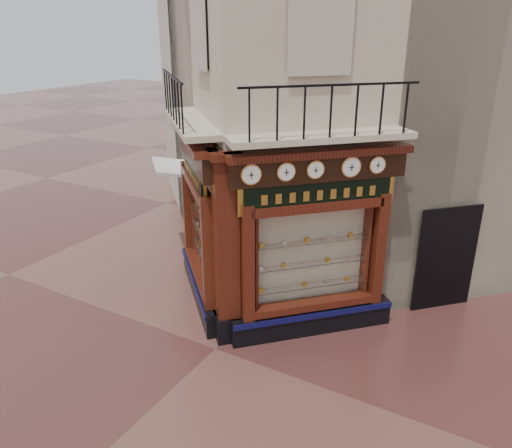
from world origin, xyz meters
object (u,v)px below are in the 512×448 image
Objects in this scene: clock_d at (351,167)px; signboard_left at (194,173)px; clock_e at (377,165)px; clock_b at (286,172)px; corner_pilaster at (226,253)px; awning at (179,255)px; signboard_right at (319,194)px; clock_a at (251,175)px; clock_c at (315,170)px.

signboard_left is (-3.41, -0.33, -0.52)m from clock_d.
clock_b is at bearing 180.00° from clock_e.
clock_b is 1.83m from clock_e.
awning is at bearing 96.64° from corner_pilaster.
corner_pilaster is 1.74× the size of signboard_right.
signboard_right is (0.88, 1.04, -0.52)m from clock_a.
awning is at bearing 120.95° from clock_d.
corner_pilaster reaches higher than signboard_left.
clock_d is (1.95, 1.35, 1.67)m from corner_pilaster.
signboard_left is at bearing -175.88° from awning.
clock_b is 0.57m from clock_c.
clock_d is 0.24× the size of awning.
corner_pilaster is 2.90m from clock_d.
signboard_left reaches higher than awning.
corner_pilaster reaches higher than signboard_right.
clock_d is at bearing -10.76° from signboard_right.
corner_pilaster is 2.12m from signboard_left.
clock_e is 0.20× the size of awning.
awning is (-3.39, 2.68, -1.95)m from corner_pilaster.
corner_pilaster is 11.74× the size of clock_e.
clock_a is at bearing -180.00° from clock_b.
clock_b is 0.88m from signboard_right.
signboard_left is at bearing 108.04° from clock_a.
clock_a is 1.09× the size of clock_b.
clock_c is 1.04× the size of clock_e.
clock_d is 0.21× the size of signboard_left.
clock_d is at bearing 0.00° from clock_c.
clock_c is at bearing -140.28° from signboard_right.
clock_e is at bearing 0.00° from clock_a.
signboard_right is (4.85, -1.67, 3.10)m from awning.
signboard_right reaches higher than awning.
signboard_left is at bearing 100.25° from corner_pilaster.
clock_c reaches higher than signboard_right.
clock_b is 6.15m from awning.
clock_c is 0.87× the size of clock_d.
awning is 4.02m from signboard_left.
corner_pilaster is at bearing 169.62° from clock_d.
corner_pilaster is 9.86× the size of clock_d.
clock_a is 1.14× the size of clock_e.
clock_b is at bearing -161.84° from awning.
awning is at bearing 116.00° from signboard_right.
corner_pilaster is 2.12m from signboard_right.
corner_pilaster reaches higher than clock_c.
clock_a is at bearing -180.00° from clock_d.
clock_e is (0.39, 0.39, -0.00)m from clock_d.
signboard_left is at bearing 135.00° from signboard_right.
clock_c is (0.40, 0.40, -0.00)m from clock_b.
clock_d is at bearing -129.42° from signboard_left.
signboard_right is at bearing 4.66° from clock_a.
corner_pilaster is 4.74m from awning.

